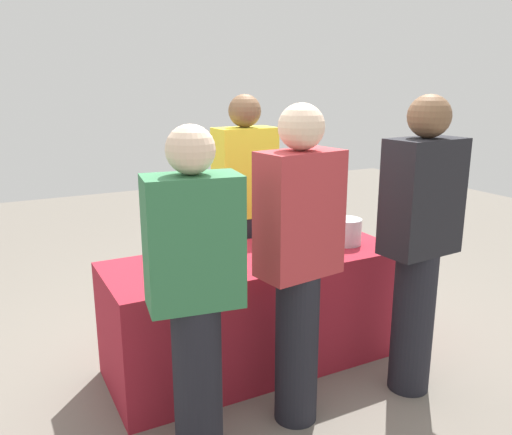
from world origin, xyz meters
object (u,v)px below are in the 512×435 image
wine_glass_0 (261,243)px  wine_glass_2 (356,231)px  guest_2 (419,239)px  guest_0 (195,291)px  wine_bottle_0 (168,246)px  ice_bucket (346,231)px  guest_1 (299,259)px  wine_bottle_2 (273,230)px  wine_bottle_4 (336,222)px  wine_glass_1 (330,238)px  wine_bottle_1 (209,239)px  wine_bottle_3 (319,222)px  server_pouring (245,205)px

wine_glass_0 → wine_glass_2: wine_glass_0 is taller
guest_2 → guest_0: bearing=174.2°
wine_bottle_0 → wine_glass_0: wine_bottle_0 is taller
ice_bucket → guest_1: size_ratio=0.12×
wine_glass_2 → ice_bucket: size_ratio=0.68×
wine_bottle_0 → wine_bottle_2: 0.71m
guest_2 → guest_1: bearing=170.7°
wine_bottle_4 → wine_bottle_2: bearing=175.0°
wine_glass_0 → wine_glass_1: bearing=-13.1°
wine_bottle_1 → wine_bottle_4: size_ratio=0.99×
wine_bottle_3 → wine_bottle_4: 0.12m
server_pouring → guest_1: server_pouring is taller
wine_bottle_1 → ice_bucket: (0.92, -0.16, -0.03)m
wine_bottle_2 → guest_2: 0.95m
wine_bottle_1 → wine_bottle_0: bearing=176.3°
wine_bottle_4 → wine_glass_0: bearing=-167.1°
wine_bottle_4 → ice_bucket: 0.13m
wine_glass_1 → wine_glass_2: (0.26, 0.07, -0.01)m
wine_glass_1 → wine_glass_2: bearing=15.4°
guest_0 → server_pouring: bearing=63.3°
wine_bottle_1 → guest_0: (-0.39, -0.77, 0.01)m
wine_bottle_0 → wine_bottle_2: (0.71, -0.01, 0.01)m
wine_bottle_3 → wine_glass_0: bearing=-159.2°
wine_bottle_4 → wine_glass_1: 0.34m
guest_1 → wine_bottle_2: bearing=61.9°
server_pouring → wine_glass_0: bearing=70.8°
wine_bottle_4 → wine_bottle_3: bearing=146.6°
wine_bottle_4 → guest_2: 0.77m
wine_bottle_3 → ice_bucket: size_ratio=1.55×
wine_glass_2 → server_pouring: server_pouring is taller
guest_0 → wine_bottle_2: bearing=51.0°
wine_glass_0 → wine_bottle_3: bearing=20.8°
wine_glass_0 → server_pouring: bearing=71.7°
wine_bottle_1 → wine_glass_1: wine_bottle_1 is taller
wine_bottle_2 → wine_glass_2: 0.55m
wine_bottle_4 → guest_0: guest_0 is taller
wine_glass_1 → wine_glass_0: bearing=166.9°
ice_bucket → guest_2: (0.02, -0.63, 0.11)m
wine_glass_2 → guest_1: guest_1 is taller
server_pouring → guest_0: size_ratio=1.06×
wine_glass_1 → ice_bucket: ice_bucket is taller
wine_glass_2 → wine_glass_1: bearing=-164.6°
wine_bottle_4 → wine_bottle_1: bearing=177.8°
wine_glass_1 → wine_glass_2: size_ratio=1.04×
wine_glass_1 → ice_bucket: 0.25m
wine_glass_1 → wine_glass_2: wine_glass_1 is taller
wine_bottle_2 → server_pouring: 0.46m
wine_bottle_0 → wine_glass_2: wine_bottle_0 is taller
wine_bottle_4 → ice_bucket: size_ratio=1.60×
wine_glass_2 → guest_0: (-1.35, -0.55, 0.04)m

